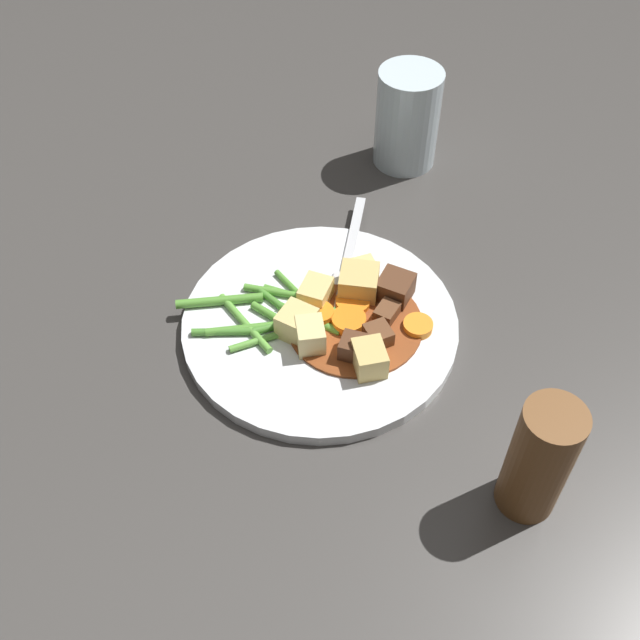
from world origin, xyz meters
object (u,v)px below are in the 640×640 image
object	(u,v)px
carrot_slice_3	(349,322)
potato_chunk_3	(297,323)
water_glass	(407,118)
potato_chunk_1	(369,358)
potato_chunk_5	(310,336)
pepper_mill	(539,460)
meat_chunk_2	(395,288)
potato_chunk_0	(363,272)
meat_chunk_1	(387,313)
meat_chunk_0	(378,336)
dinner_plate	(320,324)
potato_chunk_4	(311,294)
fork	(348,258)
carrot_slice_2	(321,318)
meat_chunk_3	(354,348)
carrot_slice_1	(418,326)
potato_chunk_2	(359,283)
carrot_slice_0	(353,303)

from	to	relation	value
carrot_slice_3	potato_chunk_3	size ratio (longest dim) A/B	1.03
water_glass	potato_chunk_3	bearing A→B (deg)	-124.25
potato_chunk_1	potato_chunk_5	distance (m)	0.06
potato_chunk_5	pepper_mill	distance (m)	0.23
meat_chunk_2	water_glass	world-z (taller)	water_glass
potato_chunk_0	meat_chunk_1	world-z (taller)	potato_chunk_0
potato_chunk_3	meat_chunk_0	distance (m)	0.08
dinner_plate	potato_chunk_0	bearing A→B (deg)	39.74
carrot_slice_3	pepper_mill	xyz separation A→B (m)	(0.10, -0.19, 0.04)
potato_chunk_4	meat_chunk_0	bearing A→B (deg)	-49.19
meat_chunk_2	fork	bearing A→B (deg)	118.88
potato_chunk_4	pepper_mill	world-z (taller)	pepper_mill
potato_chunk_3	pepper_mill	world-z (taller)	pepper_mill
potato_chunk_3	potato_chunk_4	world-z (taller)	potato_chunk_3
potato_chunk_1	potato_chunk_3	world-z (taller)	same
pepper_mill	carrot_slice_2	bearing A→B (deg)	121.94
potato_chunk_3	meat_chunk_0	bearing A→B (deg)	-19.92
potato_chunk_4	dinner_plate	bearing A→B (deg)	-79.73
potato_chunk_4	potato_chunk_5	bearing A→B (deg)	-101.39
meat_chunk_3	meat_chunk_2	bearing A→B (deg)	49.33
carrot_slice_1	meat_chunk_0	distance (m)	0.04
carrot_slice_2	potato_chunk_1	size ratio (longest dim) A/B	0.82
meat_chunk_3	meat_chunk_0	bearing A→B (deg)	24.48
potato_chunk_4	meat_chunk_2	distance (m)	0.08
potato_chunk_2	meat_chunk_1	xyz separation A→B (m)	(0.02, -0.04, -0.01)
potato_chunk_0	meat_chunk_1	size ratio (longest dim) A/B	1.03
dinner_plate	carrot_slice_3	size ratio (longest dim) A/B	8.07
potato_chunk_2	water_glass	bearing A→B (deg)	64.02
potato_chunk_0	meat_chunk_3	distance (m)	0.09
potato_chunk_3	fork	world-z (taller)	potato_chunk_3
potato_chunk_5	fork	bearing A→B (deg)	60.60
potato_chunk_2	fork	distance (m)	0.05
carrot_slice_3	potato_chunk_3	world-z (taller)	potato_chunk_3
meat_chunk_0	meat_chunk_3	size ratio (longest dim) A/B	0.94
potato_chunk_2	meat_chunk_0	size ratio (longest dim) A/B	1.54
carrot_slice_2	water_glass	size ratio (longest dim) A/B	0.23
carrot_slice_3	potato_chunk_4	xyz separation A→B (m)	(-0.03, 0.03, 0.01)
meat_chunk_2	carrot_slice_2	bearing A→B (deg)	-166.39
potato_chunk_2	potato_chunk_5	size ratio (longest dim) A/B	1.21
pepper_mill	potato_chunk_1	bearing A→B (deg)	123.63
carrot_slice_0	meat_chunk_1	world-z (taller)	meat_chunk_1
dinner_plate	water_glass	size ratio (longest dim) A/B	2.30
potato_chunk_5	pepper_mill	world-z (taller)	pepper_mill
meat_chunk_2	meat_chunk_3	bearing A→B (deg)	-130.67
meat_chunk_0	pepper_mill	xyz separation A→B (m)	(0.08, -0.17, 0.04)
fork	meat_chunk_0	bearing A→B (deg)	-88.26
potato_chunk_0	pepper_mill	size ratio (longest dim) A/B	0.21
potato_chunk_5	fork	world-z (taller)	potato_chunk_5
potato_chunk_1	potato_chunk_5	world-z (taller)	potato_chunk_5
meat_chunk_0	carrot_slice_2	bearing A→B (deg)	144.44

